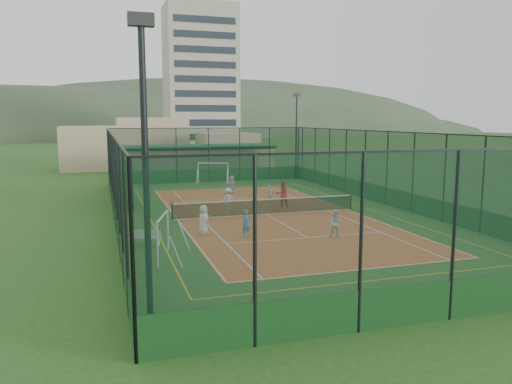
% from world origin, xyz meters
% --- Properties ---
extents(ground, '(300.00, 300.00, 0.00)m').
position_xyz_m(ground, '(0.00, 0.00, 0.00)').
color(ground, '#22501B').
rests_on(ground, ground).
extents(court_slab, '(11.17, 23.97, 0.01)m').
position_xyz_m(court_slab, '(0.00, 0.00, 0.01)').
color(court_slab, '#BA5E29').
rests_on(court_slab, ground).
extents(tennis_net, '(11.67, 0.12, 1.06)m').
position_xyz_m(tennis_net, '(0.00, 0.00, 0.53)').
color(tennis_net, black).
rests_on(tennis_net, ground).
extents(perimeter_fence, '(18.12, 34.12, 5.00)m').
position_xyz_m(perimeter_fence, '(0.00, 0.00, 2.50)').
color(perimeter_fence, '#103221').
rests_on(perimeter_fence, ground).
extents(floodlight_sw, '(0.60, 0.26, 8.25)m').
position_xyz_m(floodlight_sw, '(-8.60, -16.60, 4.12)').
color(floodlight_sw, black).
rests_on(floodlight_sw, ground).
extents(floodlight_ne, '(0.60, 0.26, 8.25)m').
position_xyz_m(floodlight_ne, '(8.60, 16.60, 4.12)').
color(floodlight_ne, black).
rests_on(floodlight_ne, ground).
extents(clubhouse, '(15.20, 7.20, 3.15)m').
position_xyz_m(clubhouse, '(0.00, 22.00, 1.57)').
color(clubhouse, tan).
rests_on(clubhouse, ground).
extents(apartment_tower, '(15.00, 12.00, 30.00)m').
position_xyz_m(apartment_tower, '(12.00, 82.00, 15.00)').
color(apartment_tower, beige).
rests_on(apartment_tower, ground).
extents(distant_hills, '(200.00, 60.00, 24.00)m').
position_xyz_m(distant_hills, '(0.00, 150.00, 0.00)').
color(distant_hills, '#384C33').
rests_on(distant_hills, ground).
extents(hedge_left, '(1.10, 7.36, 3.22)m').
position_xyz_m(hedge_left, '(-8.30, 6.92, 1.61)').
color(hedge_left, black).
rests_on(hedge_left, ground).
extents(white_bench, '(1.48, 0.81, 0.80)m').
position_xyz_m(white_bench, '(-7.80, -5.53, 0.40)').
color(white_bench, white).
rests_on(white_bench, ground).
extents(futsal_goal_near, '(2.91, 1.55, 1.81)m').
position_xyz_m(futsal_goal_near, '(-7.26, -7.93, 0.90)').
color(futsal_goal_near, white).
rests_on(futsal_goal_near, ground).
extents(futsal_goal_far, '(2.94, 1.73, 1.83)m').
position_xyz_m(futsal_goal_far, '(0.16, 15.94, 0.91)').
color(futsal_goal_far, white).
rests_on(futsal_goal_far, ground).
extents(child_near_left, '(0.87, 0.86, 1.51)m').
position_xyz_m(child_near_left, '(-4.77, -4.14, 0.77)').
color(child_near_left, white).
rests_on(child_near_left, court_slab).
extents(child_near_mid, '(0.58, 0.46, 1.38)m').
position_xyz_m(child_near_mid, '(-2.85, -5.36, 0.70)').
color(child_near_mid, '#4479C1').
rests_on(child_near_mid, court_slab).
extents(child_near_right, '(0.84, 0.77, 1.40)m').
position_xyz_m(child_near_right, '(1.39, -6.73, 0.71)').
color(child_near_right, silver).
rests_on(child_near_right, court_slab).
extents(child_far_left, '(1.01, 0.64, 1.50)m').
position_xyz_m(child_far_left, '(-1.96, 1.83, 0.76)').
color(child_far_left, white).
rests_on(child_far_left, court_slab).
extents(child_far_right, '(0.83, 0.47, 1.34)m').
position_xyz_m(child_far_right, '(1.36, 3.31, 0.68)').
color(child_far_right, white).
rests_on(child_far_right, court_slab).
extents(child_far_back, '(1.39, 0.95, 1.45)m').
position_xyz_m(child_far_back, '(0.08, 8.86, 0.73)').
color(child_far_back, silver).
rests_on(child_far_back, court_slab).
extents(coach, '(0.89, 0.71, 1.78)m').
position_xyz_m(coach, '(1.83, 2.19, 0.90)').
color(coach, red).
rests_on(coach, court_slab).
extents(tennis_balls, '(6.26, 1.53, 0.07)m').
position_xyz_m(tennis_balls, '(0.46, 1.08, 0.04)').
color(tennis_balls, '#CCE033').
rests_on(tennis_balls, court_slab).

